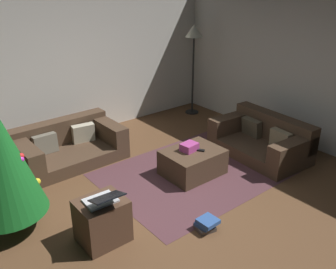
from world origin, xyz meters
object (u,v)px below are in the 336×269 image
object	(u,v)px
couch_left	(67,146)
corner_lamp	(194,38)
ottoman	(193,162)
book_stack	(206,224)
laptop	(103,199)
tv_remote	(199,150)
couch_right	(263,139)
side_table	(102,221)
gift_box	(189,147)

from	to	relation	value
couch_left	corner_lamp	xyz separation A→B (m)	(3.01, 0.36, 1.33)
ottoman	book_stack	distance (m)	1.32
book_stack	laptop	bearing A→B (deg)	152.75
tv_remote	couch_right	bearing A→B (deg)	-39.14
side_table	laptop	world-z (taller)	laptop
ottoman	laptop	bearing A→B (deg)	-163.24
laptop	corner_lamp	distance (m)	4.45
side_table	gift_box	bearing A→B (deg)	16.44
couch_left	gift_box	xyz separation A→B (m)	(1.21, -1.55, 0.20)
couch_left	corner_lamp	size ratio (longest dim) A/B	0.89
gift_box	side_table	world-z (taller)	side_table
tv_remote	ottoman	bearing A→B (deg)	107.86
couch_left	tv_remote	world-z (taller)	couch_left
tv_remote	corner_lamp	xyz separation A→B (m)	(1.70, 2.01, 1.18)
couch_right	tv_remote	xyz separation A→B (m)	(-1.30, 0.17, 0.14)
couch_left	couch_right	world-z (taller)	couch_right
couch_right	ottoman	xyz separation A→B (m)	(-1.36, 0.23, -0.06)
gift_box	book_stack	world-z (taller)	gift_box
gift_box	book_stack	distance (m)	1.37
gift_box	tv_remote	distance (m)	0.15
couch_right	ottoman	world-z (taller)	couch_right
gift_box	side_table	distance (m)	1.83
tv_remote	side_table	bearing A→B (deg)	160.92
tv_remote	corner_lamp	distance (m)	2.88
tv_remote	laptop	size ratio (longest dim) A/B	0.36
ottoman	laptop	world-z (taller)	laptop
laptop	couch_left	bearing A→B (deg)	75.65
couch_right	gift_box	bearing A→B (deg)	83.12
side_table	corner_lamp	xyz separation A→B (m)	(3.55, 2.42, 1.31)
couch_left	ottoman	bearing A→B (deg)	127.34
book_stack	ottoman	bearing A→B (deg)	54.73
side_table	couch_left	bearing A→B (deg)	75.30
book_stack	side_table	bearing A→B (deg)	149.94
ottoman	book_stack	world-z (taller)	ottoman
couch_left	book_stack	xyz separation A→B (m)	(0.49, -2.66, -0.17)
book_stack	corner_lamp	xyz separation A→B (m)	(2.52, 3.02, 1.50)
tv_remote	book_stack	size ratio (longest dim) A/B	0.57
gift_box	book_stack	bearing A→B (deg)	-122.83
laptop	side_table	bearing A→B (deg)	87.24
gift_box	corner_lamp	world-z (taller)	corner_lamp
tv_remote	side_table	distance (m)	1.91
side_table	laptop	bearing A→B (deg)	-92.76
gift_box	laptop	distance (m)	1.85
couch_left	tv_remote	bearing A→B (deg)	127.83
ottoman	tv_remote	world-z (taller)	tv_remote
ottoman	side_table	size ratio (longest dim) A/B	1.62
couch_left	gift_box	bearing A→B (deg)	127.14
tv_remote	book_stack	distance (m)	1.35
side_table	corner_lamp	bearing A→B (deg)	34.32
ottoman	gift_box	size ratio (longest dim) A/B	3.61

